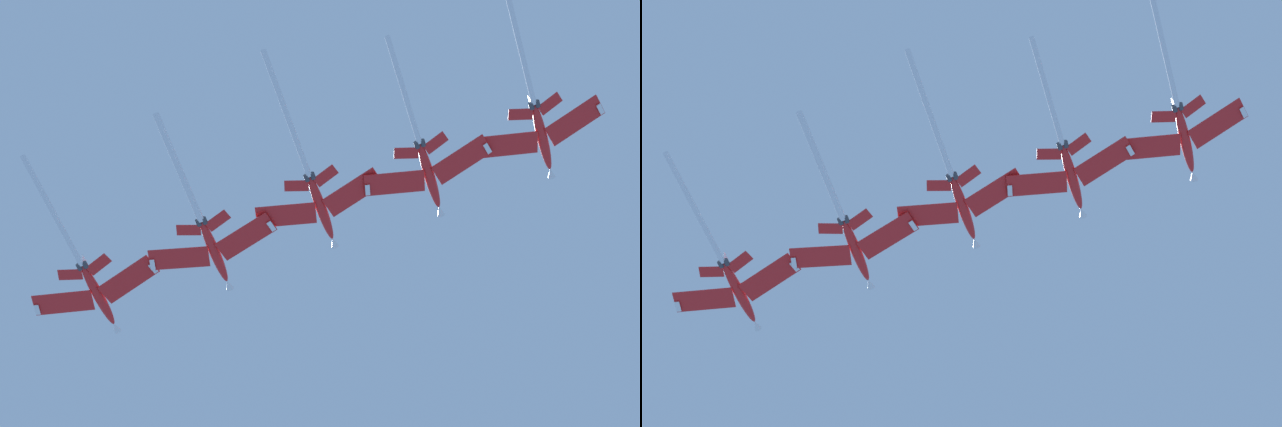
# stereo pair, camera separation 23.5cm
# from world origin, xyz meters

# --- Properties ---
(jet_far_left) EXTENTS (20.93, 26.57, 15.58)m
(jet_far_left) POSITION_xyz_m (50.22, 16.84, 172.09)
(jet_far_left) COLOR red
(jet_inner_left) EXTENTS (20.80, 25.10, 16.02)m
(jet_inner_left) POSITION_xyz_m (33.31, 7.89, 170.99)
(jet_inner_left) COLOR red
(jet_centre) EXTENTS (21.77, 27.33, 16.63)m
(jet_centre) POSITION_xyz_m (18.19, -0.50, 171.29)
(jet_centre) COLOR red
(jet_inner_right) EXTENTS (20.07, 24.78, 14.99)m
(jet_inner_right) POSITION_xyz_m (4.75, -10.79, 171.53)
(jet_inner_right) COLOR red
(jet_far_right) EXTENTS (20.56, 26.03, 15.73)m
(jet_far_right) POSITION_xyz_m (-10.42, -19.98, 172.13)
(jet_far_right) COLOR red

